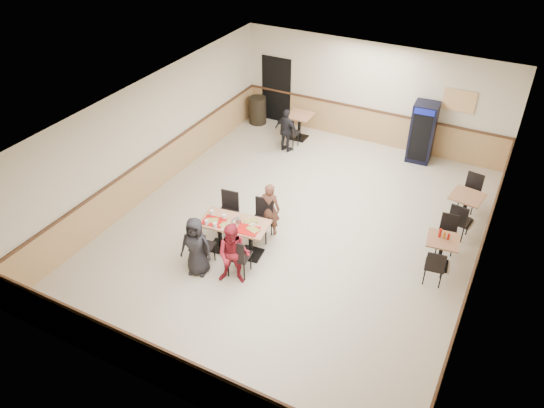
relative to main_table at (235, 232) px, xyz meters
The scene contains 20 objects.
ground 1.68m from the main_table, 56.91° to the left, with size 10.00×10.00×0.00m, color beige.
room_shell 4.70m from the main_table, 55.73° to the left, with size 10.00×10.00×10.00m.
main_table is the anchor object (origin of this frame).
main_chairs 0.06m from the main_table, behind, with size 1.52×1.88×1.00m.
diner_woman_left 1.02m from the main_table, 110.48° to the right, with size 0.66×0.43×1.36m, color black.
diner_woman_right 0.98m from the main_table, 60.20° to the right, with size 0.69×0.53×1.41m, color maroon.
diner_man_opposite 1.02m from the main_table, 69.52° to the left, with size 0.48×0.32×1.33m, color brown.
lone_diner 4.76m from the main_table, 102.67° to the left, with size 0.76×0.32×1.30m, color black.
tabletop_clutter 0.31m from the main_table, 115.00° to the right, with size 1.30×0.74×0.12m.
side_table_near 4.40m from the main_table, 21.33° to the left, with size 0.74×0.74×0.70m.
side_table_near_chair_south 4.23m from the main_table, 14.21° to the left, with size 0.41×0.41×0.89m, color black, non-canonical shape.
side_table_near_chair_north 4.64m from the main_table, 27.83° to the left, with size 0.41×0.41×0.89m, color black, non-canonical shape.
side_table_far 5.45m from the main_table, 39.00° to the left, with size 0.80×0.80×0.76m.
side_table_far_chair_south 5.09m from the main_table, 33.69° to the left, with size 0.44×0.44×0.96m, color black, non-canonical shape.
side_table_far_chair_north 5.85m from the main_table, 43.61° to the left, with size 0.44×0.44×0.96m, color black, non-canonical shape.
condiment_caddy 4.40m from the main_table, 22.08° to the left, with size 0.23×0.06×0.20m.
back_table 5.63m from the main_table, 100.69° to the left, with size 0.74×0.74×0.78m.
back_table_chair_lone 5.02m from the main_table, 102.02° to the left, with size 0.46×0.46×0.99m, color black, non-canonical shape.
pepsi_cooler 6.45m from the main_table, 66.95° to the left, with size 0.69×0.69×1.71m.
trash_bin 6.46m from the main_table, 114.44° to the left, with size 0.55×0.55×0.86m, color black.
Camera 1 is at (4.05, -9.03, 7.57)m, focal length 35.00 mm.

